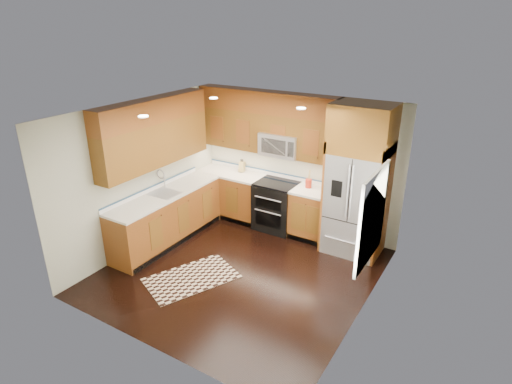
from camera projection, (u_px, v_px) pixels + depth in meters
The scene contains 16 objects.
ground at pixel (240, 272), 6.95m from camera, with size 4.00×4.00×0.00m, color black.
wall_back at pixel (297, 162), 8.03m from camera, with size 4.00×0.02×2.60m, color beige.
wall_left at pixel (142, 175), 7.41m from camera, with size 0.02×4.00×2.60m, color beige.
wall_right at pixel (368, 231), 5.49m from camera, with size 0.02×4.00×2.60m, color beige.
window at pixel (372, 217), 5.62m from camera, with size 0.04×1.10×1.30m.
base_cabinets at pixel (211, 210), 8.08m from camera, with size 2.85×3.00×0.90m.
countertop at pixel (220, 186), 7.92m from camera, with size 2.86×3.01×0.04m.
upper_cabinets at pixel (218, 127), 7.58m from camera, with size 2.85×3.00×1.15m.
range at pixel (276, 206), 8.21m from camera, with size 0.76×0.67×0.95m.
microwave at pixel (281, 144), 7.85m from camera, with size 0.76×0.40×0.42m.
refrigerator at pixel (358, 181), 7.11m from camera, with size 0.98×0.75×2.60m.
sink_faucet at pixel (164, 190), 7.58m from camera, with size 0.54×0.44×0.37m.
rug at pixel (192, 278), 6.78m from camera, with size 0.83×1.38×0.01m, color black.
knife_block at pixel (242, 166), 8.58m from camera, with size 0.11×0.14×0.26m.
utensil_crock at pixel (309, 181), 7.78m from camera, with size 0.13×0.13×0.34m.
cutting_board at pixel (332, 189), 7.74m from camera, with size 0.32×0.32×0.02m, color brown.
Camera 1 is at (3.30, -4.92, 3.87)m, focal length 30.00 mm.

